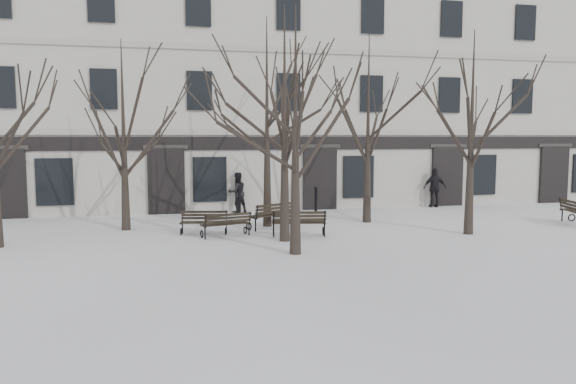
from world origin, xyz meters
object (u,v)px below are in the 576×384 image
object	(u,v)px
tree_3	(472,108)
bench_4	(273,214)
tree_2	(285,95)
bench_2	(299,222)
bench_1	(226,224)
bench_3	(204,222)
tree_1	(295,101)

from	to	relation	value
tree_3	bench_4	bearing A→B (deg)	157.71
tree_2	bench_2	bearing A→B (deg)	46.50
bench_1	bench_4	world-z (taller)	bench_4
tree_3	bench_2	xyz separation A→B (m)	(-5.93, 0.80, -3.90)
bench_2	bench_4	distance (m)	1.93
tree_2	bench_1	bearing A→B (deg)	147.10
tree_3	bench_4	xyz separation A→B (m)	(-6.47, 2.65, -3.86)
bench_1	tree_3	bearing A→B (deg)	156.28
bench_3	bench_1	bearing A→B (deg)	-35.51
bench_1	bench_2	distance (m)	2.47
bench_2	bench_4	xyz separation A→B (m)	(-0.54, 1.86, 0.03)
tree_3	bench_3	xyz separation A→B (m)	(-9.05, 1.99, -3.95)
tree_1	bench_4	distance (m)	6.02
bench_1	bench_3	world-z (taller)	bench_1
bench_1	bench_4	distance (m)	2.35
tree_2	bench_3	distance (m)	5.28
tree_2	bench_4	distance (m)	4.89
tree_2	bench_1	size ratio (longest dim) A/B	4.27
tree_3	bench_4	distance (m)	7.98
tree_1	tree_2	world-z (taller)	tree_2
bench_4	bench_3	bearing A→B (deg)	-14.50
tree_1	bench_3	bearing A→B (deg)	120.83
bench_1	bench_3	distance (m)	1.01
tree_2	bench_2	world-z (taller)	tree_2
tree_1	bench_2	size ratio (longest dim) A/B	3.72
tree_2	bench_4	bearing A→B (deg)	87.53
tree_3	bench_2	world-z (taller)	tree_3
bench_1	bench_3	bearing A→B (deg)	-61.35
tree_2	bench_4	size ratio (longest dim) A/B	3.74
tree_3	tree_1	bearing A→B (deg)	-163.83
tree_3	bench_1	xyz separation A→B (m)	(-8.36, 1.27, -3.94)
tree_1	bench_1	xyz separation A→B (m)	(-1.65, 3.21, -3.96)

